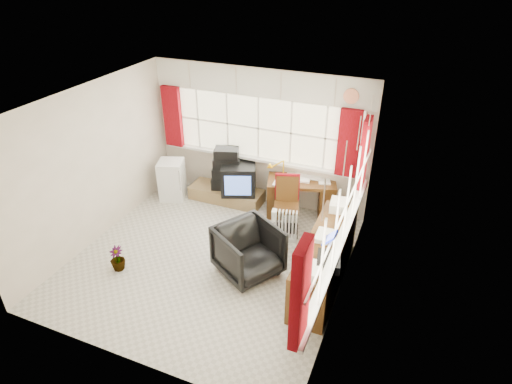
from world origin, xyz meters
TOP-DOWN VIEW (x-y plane):
  - ground at (0.00, 0.00)m, footprint 4.00×4.00m
  - room_walls at (0.00, 0.00)m, footprint 4.00×4.00m
  - window_back at (0.00, 1.94)m, footprint 3.70×0.12m
  - window_right at (1.94, 0.00)m, footprint 0.12×3.70m
  - curtains at (0.92, 0.93)m, footprint 3.83×3.83m
  - overhead_cabinets at (0.98, 0.98)m, footprint 3.98×3.98m
  - desk at (0.89, 1.80)m, footprint 1.30×0.91m
  - desk_lamp at (0.57, 1.71)m, footprint 0.15×0.13m
  - task_chair at (0.80, 1.27)m, footprint 0.52×0.54m
  - office_chair at (0.66, -0.03)m, footprint 1.15×1.14m
  - radiator at (0.90, 0.94)m, footprint 0.39×0.22m
  - credenza at (1.73, 0.20)m, footprint 0.50×2.00m
  - file_tray at (1.88, -0.35)m, footprint 0.35×0.42m
  - tv_bench at (-0.55, 1.72)m, footprint 1.40×0.50m
  - crt_tv at (-0.29, 1.71)m, footprint 0.78×0.74m
  - hifi_stack at (-0.55, 1.80)m, footprint 0.67×0.53m
  - mini_fridge at (-1.55, 1.43)m, footprint 0.57×0.57m
  - spray_bottle_a at (0.21, 0.65)m, footprint 0.15×0.15m
  - spray_bottle_b at (-0.51, 1.69)m, footprint 0.11×0.11m
  - flower_vase at (-1.18, -0.71)m, footprint 0.25×0.25m

SIDE VIEW (x-z plane):
  - ground at x=0.00m, z-range 0.00..0.00m
  - spray_bottle_b at x=-0.51m, z-range 0.00..0.18m
  - tv_bench at x=-0.55m, z-range 0.00..0.25m
  - spray_bottle_a at x=0.21m, z-range 0.00..0.33m
  - flower_vase at x=-1.18m, z-range 0.00..0.39m
  - radiator at x=0.90m, z-range -0.05..0.50m
  - desk at x=0.89m, z-range 0.02..0.74m
  - mini_fridge at x=-1.55m, z-range 0.00..0.76m
  - office_chair at x=0.66m, z-range 0.00..0.77m
  - credenza at x=1.73m, z-range -0.04..0.81m
  - task_chair at x=0.80m, z-range 0.03..1.03m
  - crt_tv at x=-0.29m, z-range 0.25..0.81m
  - hifi_stack at x=-0.55m, z-range 0.21..1.01m
  - file_tray at x=1.88m, z-range 0.75..0.87m
  - window_back at x=0.00m, z-range -0.85..2.75m
  - window_right at x=1.94m, z-range -0.85..2.75m
  - desk_lamp at x=0.57m, z-range 0.76..1.15m
  - curtains at x=0.92m, z-range 0.88..2.03m
  - room_walls at x=0.00m, z-range -0.50..3.50m
  - overhead_cabinets at x=0.98m, z-range 2.01..2.49m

